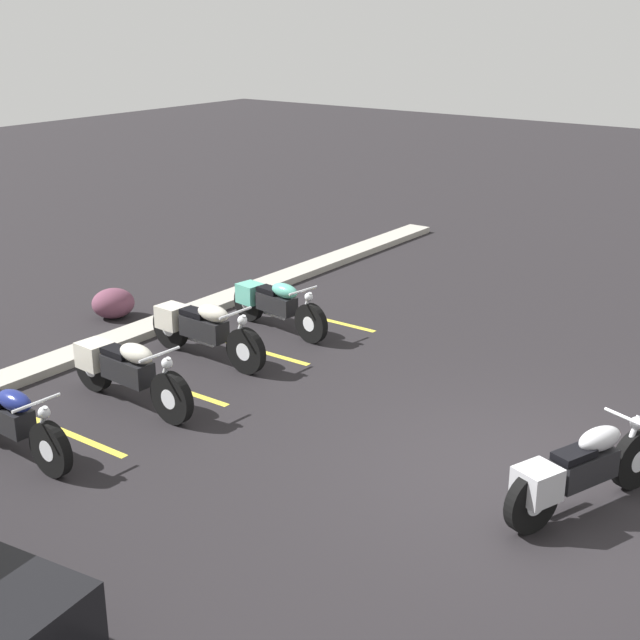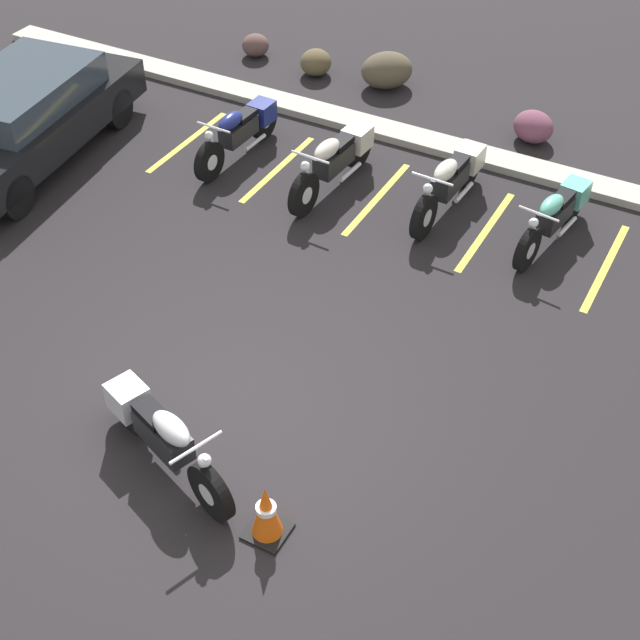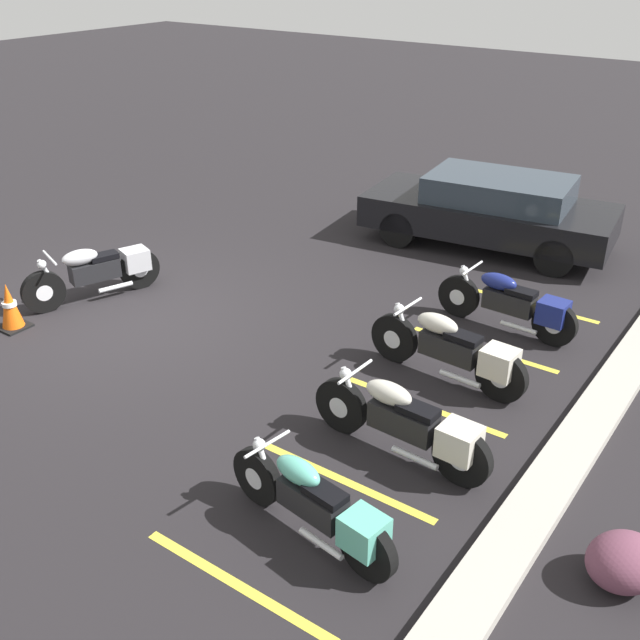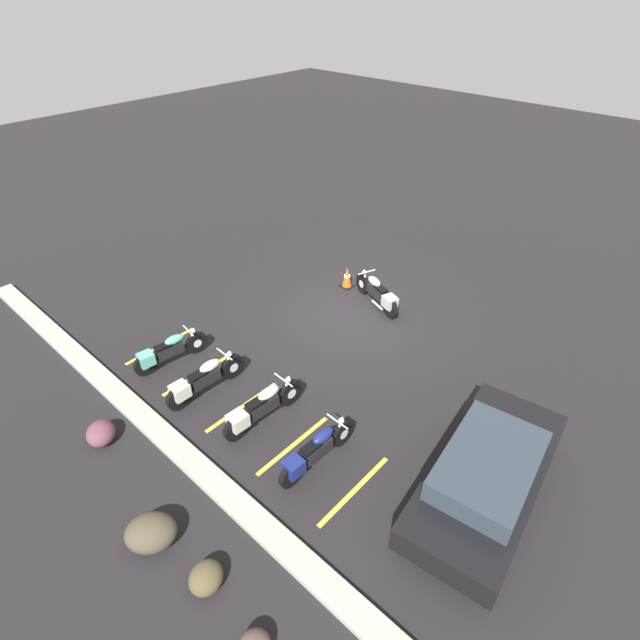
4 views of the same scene
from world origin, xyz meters
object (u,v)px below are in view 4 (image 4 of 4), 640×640
Objects in this scene: landscape_rock_2 at (151,533)px; landscape_rock_3 at (101,433)px; landscape_rock_0 at (206,578)px; parked_bike_1 at (260,408)px; traffic_cone at (347,277)px; car_black at (487,474)px; motorcycle_silver_featured at (378,293)px; parked_bike_0 at (314,452)px; parked_bike_2 at (202,380)px; parked_bike_3 at (167,351)px.

landscape_rock_3 is at bearing -10.96° from landscape_rock_2.
landscape_rock_0 is at bearing 174.95° from landscape_rock_3.
parked_bike_1 is at bearing -128.45° from landscape_rock_3.
landscape_rock_3 is (2.12, 2.67, -0.21)m from parked_bike_1.
landscape_rock_2 is at bearing -164.06° from parked_bike_1.
landscape_rock_2 is (-0.72, 3.22, -0.15)m from parked_bike_1.
traffic_cone is (2.31, -5.76, -0.13)m from parked_bike_1.
car_black is at bearing -128.77° from landscape_rock_2.
motorcycle_silver_featured is 5.59m from parked_bike_1.
landscape_rock_2 is 2.89m from landscape_rock_3.
motorcycle_silver_featured reaches higher than parked_bike_0.
landscape_rock_3 is (1.22, 8.19, -0.21)m from motorcycle_silver_featured.
landscape_rock_2 is at bearing -138.03° from parked_bike_2.
traffic_cone is (4.00, -5.82, -0.11)m from parked_bike_0.
landscape_rock_2 is 9.47m from traffic_cone.
parked_bike_0 is 3.38m from parked_bike_2.
parked_bike_1 is 3.22× the size of landscape_rock_3.
landscape_rock_2 is at bearing 133.85° from car_black.
parked_bike_2 is at bearing -50.52° from landscape_rock_2.
motorcycle_silver_featured is at bearing 27.09° from parked_bike_0.
parked_bike_0 is 0.95× the size of parked_bike_1.
landscape_rock_0 is at bearing -123.88° from parked_bike_2.
landscape_rock_3 is at bearing 114.99° from car_black.
motorcycle_silver_featured is 1.02× the size of parked_bike_3.
parked_bike_3 is (1.55, -0.06, -0.03)m from parked_bike_2.
landscape_rock_0 is at bearing 128.76° from motorcycle_silver_featured.
landscape_rock_2 is at bearing -118.78° from parked_bike_3.
landscape_rock_0 is 0.67× the size of landscape_rock_2.
traffic_cone is at bearing -88.73° from landscape_rock_3.
parked_bike_2 is (3.38, 0.24, 0.02)m from parked_bike_0.
parked_bike_0 reaches higher than landscape_rock_0.
parked_bike_2 is at bearing -100.44° from landscape_rock_3.
parked_bike_0 is 0.46× the size of car_black.
landscape_rock_3 is (0.44, 2.37, -0.21)m from parked_bike_2.
landscape_rock_3 is (-1.11, 2.43, -0.18)m from parked_bike_3.
landscape_rock_3 is 8.43m from traffic_cone.
landscape_rock_0 is 4.17m from landscape_rock_3.
parked_bike_1 reaches higher than motorcycle_silver_featured.
landscape_rock_2 is 1.34× the size of landscape_rock_3.
parked_bike_1 is 4.83m from car_black.
parked_bike_2 is at bearing 96.16° from parked_bike_0.
car_black is 6.15m from landscape_rock_2.
traffic_cone reaches higher than landscape_rock_3.
traffic_cone reaches higher than landscape_rock_0.
parked_bike_0 is at bearing -83.48° from parked_bike_2.
parked_bike_0 is 4.93m from parked_bike_3.
car_black is 8.06m from traffic_cone.
car_black is (-4.56, -1.56, 0.22)m from parked_bike_1.
motorcycle_silver_featured is at bearing -71.07° from landscape_rock_0.
landscape_rock_0 is 0.89× the size of landscape_rock_3.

